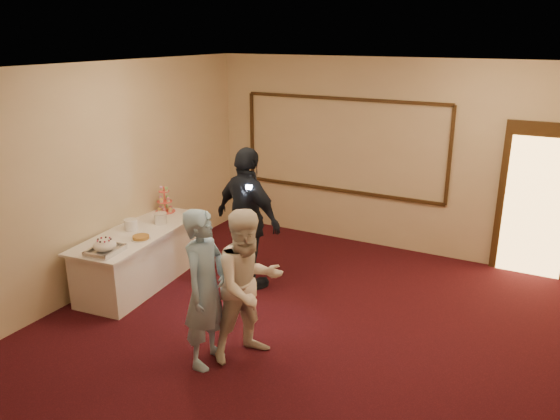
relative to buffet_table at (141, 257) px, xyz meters
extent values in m
plane|color=black|center=(2.59, -0.57, -0.39)|extent=(7.00, 7.00, 0.00)
cube|color=beige|center=(2.59, 2.93, 1.11)|extent=(6.00, 0.04, 3.00)
cube|color=beige|center=(-0.41, -0.57, 1.11)|extent=(0.04, 7.00, 3.00)
cube|color=white|center=(2.59, -0.57, 2.61)|extent=(6.00, 7.00, 0.04)
cube|color=#32200F|center=(1.79, 2.90, 0.46)|extent=(3.40, 0.04, 0.05)
cube|color=#32200F|center=(1.79, 2.90, 1.96)|extent=(3.40, 0.04, 0.05)
cube|color=#32200F|center=(0.09, 2.90, 1.21)|extent=(0.05, 0.04, 1.50)
cube|color=#32200F|center=(3.49, 2.90, 1.21)|extent=(0.05, 0.04, 1.50)
cube|color=#32200F|center=(4.74, 2.89, 0.71)|extent=(1.05, 0.06, 2.20)
cube|color=#FFBF66|center=(4.74, 2.86, 0.61)|extent=(0.85, 0.02, 2.00)
cube|color=white|center=(0.00, 0.00, -0.02)|extent=(0.94, 2.08, 0.74)
cube|color=white|center=(0.00, 0.00, 0.37)|extent=(1.04, 2.20, 0.03)
cube|color=#AAACB0|center=(0.18, -0.79, 0.40)|extent=(0.38, 0.47, 0.04)
ellipsoid|color=silver|center=(0.18, -0.79, 0.48)|extent=(0.28, 0.28, 0.13)
cube|color=silver|center=(0.27, -0.66, 0.42)|extent=(0.18, 0.27, 0.01)
cylinder|color=#E3544C|center=(-0.21, 0.82, 0.58)|extent=(0.02, 0.02, 0.39)
cylinder|color=#E3544C|center=(-0.21, 0.82, 0.39)|extent=(0.30, 0.30, 0.01)
cylinder|color=#E3544C|center=(-0.21, 0.82, 0.55)|extent=(0.23, 0.23, 0.01)
cylinder|color=#E3544C|center=(-0.21, 0.82, 0.70)|extent=(0.16, 0.16, 0.01)
cylinder|color=white|center=(-0.11, -0.02, 0.45)|extent=(0.17, 0.17, 0.14)
cylinder|color=white|center=(-0.11, -0.02, 0.53)|extent=(0.18, 0.18, 0.01)
cylinder|color=white|center=(0.07, 0.37, 0.46)|extent=(0.17, 0.17, 0.15)
cylinder|color=white|center=(0.07, 0.37, 0.53)|extent=(0.18, 0.18, 0.01)
cylinder|color=white|center=(0.25, -0.24, 0.39)|extent=(0.25, 0.25, 0.01)
cylinder|color=olive|center=(0.25, -0.24, 0.41)|extent=(0.22, 0.22, 0.04)
imported|color=#97C8F0|center=(1.93, -1.16, 0.46)|extent=(0.45, 0.65, 1.71)
imported|color=white|center=(2.26, -0.84, 0.44)|extent=(0.94, 1.01, 1.66)
imported|color=black|center=(1.39, 0.59, 0.59)|extent=(1.23, 0.78, 1.95)
cube|color=white|center=(1.51, 0.43, 1.09)|extent=(0.07, 0.05, 0.05)
camera|label=1|loc=(4.98, -5.25, 2.96)|focal=35.00mm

